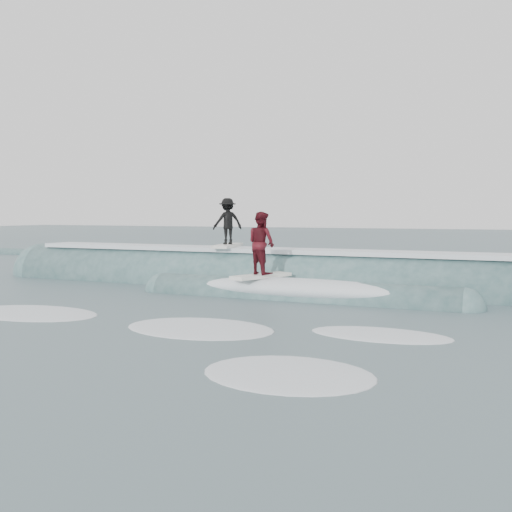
% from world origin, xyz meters
% --- Properties ---
extents(ground, '(160.00, 160.00, 0.00)m').
position_xyz_m(ground, '(0.00, 0.00, 0.00)').
color(ground, '#41565F').
rests_on(ground, ground).
extents(breaking_wave, '(21.71, 4.00, 2.45)m').
position_xyz_m(breaking_wave, '(0.24, 5.77, 0.04)').
color(breaking_wave, '#385E5F').
rests_on(breaking_wave, ground).
extents(surfer_black, '(1.14, 2.06, 1.68)m').
position_xyz_m(surfer_black, '(-1.49, 6.07, 2.09)').
color(surfer_black, silver).
rests_on(surfer_black, ground).
extents(surfer_red, '(1.33, 2.05, 1.94)m').
position_xyz_m(surfer_red, '(0.69, 3.87, 1.50)').
color(surfer_red, white).
rests_on(surfer_red, ground).
extents(whitewater, '(15.40, 7.30, 0.10)m').
position_xyz_m(whitewater, '(-0.59, -1.72, 0.00)').
color(whitewater, white).
rests_on(whitewater, ground).
extents(far_swells, '(36.35, 8.65, 0.80)m').
position_xyz_m(far_swells, '(-1.32, 17.65, 0.00)').
color(far_swells, '#385E5F').
rests_on(far_swells, ground).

